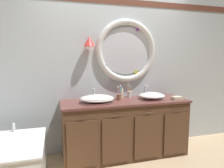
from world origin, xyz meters
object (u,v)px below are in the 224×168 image
Objects in this scene: toothbrush_holder_right at (129,94)px; folded_hand_towel at (177,98)px; toothbrush_holder_left at (119,96)px; soap_dispenser at (122,93)px; sink_basin_left at (97,98)px; sink_basin_right at (152,96)px.

toothbrush_holder_right is 0.73m from folded_hand_towel.
toothbrush_holder_right is 1.45× the size of folded_hand_towel.
toothbrush_holder_right is at bearing 34.01° from toothbrush_holder_left.
folded_hand_towel is at bearing -25.57° from soap_dispenser.
soap_dispenser is at bearing -175.39° from toothbrush_holder_right.
soap_dispenser is at bearing 25.96° from sink_basin_left.
toothbrush_holder_left is at bearing 164.94° from folded_hand_towel.
sink_basin_right is (0.85, 0.00, -0.00)m from sink_basin_left.
toothbrush_holder_right reaches higher than folded_hand_towel.
sink_basin_right is 0.51m from toothbrush_holder_left.
sink_basin_right is 1.78× the size of toothbrush_holder_right.
toothbrush_holder_left is 0.87m from folded_hand_towel.
toothbrush_holder_right is at bearing 21.41° from sink_basin_left.
sink_basin_left is 2.17× the size of toothbrush_holder_right.
sink_basin_left is 2.12× the size of toothbrush_holder_left.
toothbrush_holder_left is (0.35, 0.07, -0.00)m from sink_basin_left.
soap_dispenser is (-0.13, -0.01, 0.02)m from toothbrush_holder_right.
sink_basin_left reaches higher than sink_basin_right.
toothbrush_holder_left reaches higher than folded_hand_towel.
sink_basin_left is 0.35m from toothbrush_holder_left.
soap_dispenser is at bearing 154.43° from folded_hand_towel.
toothbrush_holder_left is 1.02× the size of toothbrush_holder_right.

